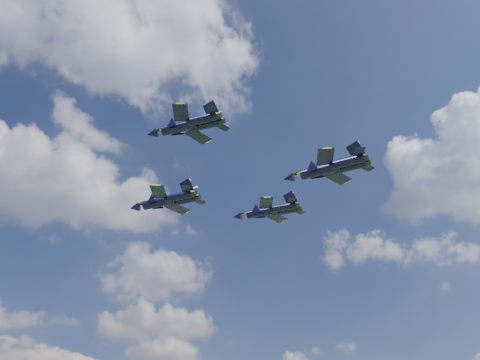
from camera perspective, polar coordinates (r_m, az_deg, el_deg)
name	(u,v)px	position (r m, az deg, el deg)	size (l,w,h in m)	color
jet_lead	(157,202)	(103.71, -10.08, -2.72)	(16.28, 15.14, 4.28)	black
jet_left	(177,128)	(83.39, -7.66, 6.36)	(14.42, 12.76, 3.72)	black
jet_right	(260,212)	(109.56, 2.46, -3.94)	(16.15, 14.54, 4.19)	black
jet_slot	(317,171)	(89.10, 9.41, 1.13)	(15.46, 15.47, 4.21)	black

